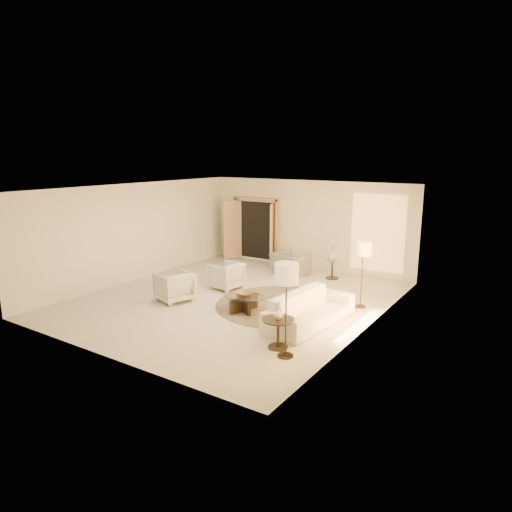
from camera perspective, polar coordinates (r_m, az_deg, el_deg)
The scene contains 18 objects.
room at distance 11.29m, azimuth -2.81°, elevation 1.35°, with size 7.04×8.04×2.83m.
windows_right at distance 9.81m, azimuth 14.05°, elevation -1.06°, with size 0.10×6.40×2.40m, color #FFBC66, non-canonical shape.
window_back_corner at distance 13.75m, azimuth 14.93°, elevation 2.78°, with size 1.70×0.10×2.40m, color #FFBC66, non-canonical shape.
curtains_right at distance 10.67m, azimuth 15.41°, elevation -0.31°, with size 0.06×5.20×2.60m, color tan, non-canonical shape.
french_doors at distance 15.50m, azimuth -0.15°, elevation 3.24°, with size 1.95×0.66×2.16m.
area_rug at distance 11.20m, azimuth 3.29°, elevation -6.14°, with size 3.26×3.26×0.01m, color #3B3121.
sofa at distance 9.96m, azimuth 6.77°, elevation -6.57°, with size 2.38×0.93×0.70m, color beige.
armchair_left at distance 12.46m, azimuth -3.79°, elevation -2.30°, with size 0.77×0.72×0.80m, color beige.
armchair_right at distance 11.58m, azimuth -10.21°, elevation -3.59°, with size 0.80×0.74×0.82m, color beige.
accent_chair at distance 13.89m, azimuth 4.33°, elevation -0.55°, with size 1.01×0.66×0.88m, color gray.
coffee_table at distance 10.69m, azimuth -1.53°, elevation -5.71°, with size 1.34×1.34×0.39m.
end_table at distance 8.73m, azimuth 2.78°, elevation -8.98°, with size 0.61×0.61×0.58m.
side_table at distance 13.61m, azimuth 9.52°, elevation -1.37°, with size 0.50×0.50×0.58m.
floor_lamp_near at distance 10.98m, azimuth 13.25°, elevation 0.54°, with size 0.39×0.39×1.61m.
floor_lamp_far at distance 8.02m, azimuth 3.84°, elevation -2.73°, with size 0.42×0.42×1.75m.
bowl at distance 10.63m, azimuth -1.53°, elevation -4.74°, with size 0.36×0.36×0.09m, color brown.
end_vase at distance 8.63m, azimuth 2.80°, elevation -7.30°, with size 0.18×0.18×0.19m, color silver.
side_vase at distance 13.53m, azimuth 9.57°, elevation 0.11°, with size 0.26×0.26×0.27m, color silver.
Camera 1 is at (6.55, -8.93, 3.62)m, focal length 32.00 mm.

